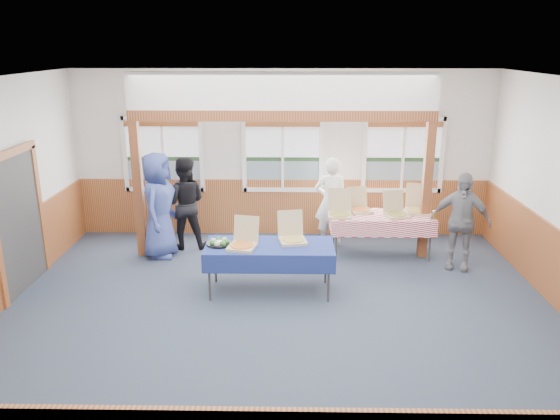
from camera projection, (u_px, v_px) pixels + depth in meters
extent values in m
plane|color=#2A3244|center=(279.00, 316.00, 7.60)|extent=(8.00, 8.00, 0.00)
plane|color=white|center=(279.00, 81.00, 6.67)|extent=(8.00, 8.00, 0.00)
plane|color=silver|center=(283.00, 154.00, 10.48)|extent=(8.00, 0.00, 8.00)
plane|color=silver|center=(270.00, 350.00, 3.79)|extent=(8.00, 0.00, 8.00)
cube|color=brown|center=(283.00, 207.00, 10.76)|extent=(7.98, 0.05, 1.10)
cube|color=#353535|center=(18.00, 223.00, 8.22)|extent=(0.06, 1.30, 2.10)
cube|color=white|center=(165.00, 189.00, 10.66)|extent=(1.52, 0.05, 0.08)
cube|color=white|center=(161.00, 118.00, 10.26)|extent=(1.52, 0.05, 0.08)
cube|color=white|center=(125.00, 154.00, 10.47)|extent=(0.08, 0.05, 1.46)
cube|color=white|center=(201.00, 155.00, 10.45)|extent=(0.08, 0.05, 1.46)
cube|color=white|center=(163.00, 154.00, 10.46)|extent=(0.05, 0.05, 1.30)
cube|color=slate|center=(165.00, 174.00, 10.61)|extent=(1.40, 0.02, 0.52)
cube|color=#1D3B1D|center=(164.00, 159.00, 10.53)|extent=(1.40, 0.02, 0.08)
cube|color=silver|center=(162.00, 139.00, 10.41)|extent=(1.40, 0.02, 0.70)
cube|color=brown|center=(161.00, 124.00, 10.27)|extent=(1.40, 0.07, 0.10)
cube|color=white|center=(283.00, 190.00, 10.63)|extent=(1.52, 0.05, 0.08)
cube|color=white|center=(283.00, 119.00, 10.22)|extent=(1.52, 0.05, 0.08)
cube|color=white|center=(244.00, 155.00, 10.44)|extent=(0.08, 0.05, 1.46)
cube|color=white|center=(321.00, 155.00, 10.41)|extent=(0.08, 0.05, 1.46)
cube|color=white|center=(283.00, 155.00, 10.42)|extent=(0.05, 0.05, 1.30)
cube|color=slate|center=(283.00, 174.00, 10.58)|extent=(1.40, 0.02, 0.52)
cube|color=#1D3B1D|center=(283.00, 159.00, 10.49)|extent=(1.40, 0.02, 0.08)
cube|color=silver|center=(283.00, 139.00, 10.37)|extent=(1.40, 0.02, 0.70)
cube|color=brown|center=(283.00, 124.00, 10.23)|extent=(1.40, 0.07, 0.10)
cube|color=white|center=(401.00, 190.00, 10.59)|extent=(1.52, 0.05, 0.08)
cube|color=white|center=(406.00, 119.00, 10.18)|extent=(1.52, 0.05, 0.08)
cube|color=white|center=(364.00, 155.00, 10.40)|extent=(0.08, 0.05, 1.46)
cube|color=white|center=(442.00, 155.00, 10.37)|extent=(0.08, 0.05, 1.46)
cube|color=white|center=(403.00, 155.00, 10.39)|extent=(0.05, 0.05, 1.30)
cube|color=slate|center=(402.00, 175.00, 10.54)|extent=(1.40, 0.02, 0.52)
cube|color=#1D3B1D|center=(403.00, 159.00, 10.45)|extent=(1.40, 0.02, 0.08)
cube|color=silver|center=(404.00, 139.00, 10.34)|extent=(1.40, 0.02, 0.70)
cube|color=brown|center=(406.00, 124.00, 10.19)|extent=(1.40, 0.07, 0.10)
cube|color=#612F15|center=(138.00, 190.00, 9.49)|extent=(0.15, 0.15, 2.40)
cube|color=#612F15|center=(426.00, 191.00, 9.41)|extent=(0.15, 0.15, 2.40)
cube|color=#612F15|center=(282.00, 116.00, 9.07)|extent=(5.15, 0.18, 0.18)
cylinder|color=#353535|center=(209.00, 278.00, 7.96)|extent=(0.04, 0.04, 0.73)
cylinder|color=#353535|center=(215.00, 261.00, 8.59)|extent=(0.04, 0.04, 0.73)
cylinder|color=#353535|center=(329.00, 278.00, 7.93)|extent=(0.04, 0.04, 0.73)
cylinder|color=#353535|center=(326.00, 261.00, 8.56)|extent=(0.04, 0.04, 0.73)
cube|color=#353535|center=(270.00, 246.00, 8.15)|extent=(1.88, 0.81, 0.03)
cube|color=navy|center=(270.00, 245.00, 8.15)|extent=(1.94, 0.88, 0.01)
cube|color=navy|center=(269.00, 265.00, 7.79)|extent=(1.92, 0.05, 0.28)
cube|color=navy|center=(271.00, 244.00, 8.59)|extent=(1.92, 0.05, 0.28)
cylinder|color=#353535|center=(336.00, 241.00, 9.43)|extent=(0.04, 0.04, 0.73)
cylinder|color=#353535|center=(333.00, 230.00, 10.01)|extent=(0.04, 0.04, 0.73)
cylinder|color=#353535|center=(430.00, 242.00, 9.41)|extent=(0.04, 0.04, 0.73)
cylinder|color=#353535|center=(422.00, 230.00, 9.99)|extent=(0.04, 0.04, 0.73)
cube|color=#353535|center=(381.00, 216.00, 9.60)|extent=(1.82, 0.94, 0.03)
cube|color=red|center=(381.00, 215.00, 9.60)|extent=(1.89, 1.01, 0.01)
cube|color=red|center=(385.00, 230.00, 9.26)|extent=(1.79, 0.24, 0.28)
cube|color=red|center=(378.00, 216.00, 10.01)|extent=(1.79, 0.24, 0.28)
cube|color=tan|center=(242.00, 247.00, 8.00)|extent=(0.46, 0.46, 0.04)
cylinder|color=orange|center=(242.00, 245.00, 7.99)|extent=(0.40, 0.40, 0.01)
cube|color=tan|center=(246.00, 228.00, 8.16)|extent=(0.40, 0.17, 0.38)
cube|color=tan|center=(293.00, 241.00, 8.25)|extent=(0.46, 0.46, 0.04)
cylinder|color=#D0C760|center=(293.00, 239.00, 8.24)|extent=(0.40, 0.40, 0.01)
cube|color=tan|center=(290.00, 223.00, 8.41)|extent=(0.40, 0.16, 0.39)
cube|color=tan|center=(340.00, 215.00, 9.47)|extent=(0.42, 0.42, 0.05)
cylinder|color=gold|center=(340.00, 214.00, 9.46)|extent=(0.37, 0.37, 0.01)
cube|color=tan|center=(340.00, 199.00, 9.63)|extent=(0.41, 0.12, 0.39)
cube|color=tan|center=(361.00, 211.00, 9.74)|extent=(0.44, 0.44, 0.04)
cylinder|color=orange|center=(361.00, 209.00, 9.73)|extent=(0.39, 0.39, 0.01)
cube|color=tan|center=(357.00, 196.00, 9.89)|extent=(0.38, 0.17, 0.37)
cube|color=tan|center=(397.00, 215.00, 9.47)|extent=(0.44, 0.44, 0.04)
cylinder|color=gold|center=(397.00, 214.00, 9.46)|extent=(0.38, 0.38, 0.01)
cube|color=tan|center=(393.00, 201.00, 9.62)|extent=(0.38, 0.16, 0.37)
cube|color=tan|center=(417.00, 212.00, 9.67)|extent=(0.51, 0.51, 0.05)
cylinder|color=#D0C760|center=(417.00, 210.00, 9.66)|extent=(0.44, 0.44, 0.01)
cube|color=tan|center=(418.00, 195.00, 9.85)|extent=(0.44, 0.18, 0.42)
cylinder|color=black|center=(219.00, 244.00, 8.15)|extent=(0.39, 0.39, 0.03)
cylinder|color=white|center=(219.00, 242.00, 8.15)|extent=(0.09, 0.09, 0.04)
sphere|color=#31732C|center=(227.00, 242.00, 8.14)|extent=(0.09, 0.09, 0.09)
sphere|color=#B8B5A6|center=(224.00, 240.00, 8.22)|extent=(0.09, 0.09, 0.09)
sphere|color=#31732C|center=(219.00, 239.00, 8.25)|extent=(0.09, 0.09, 0.09)
sphere|color=#B8B5A6|center=(213.00, 241.00, 8.19)|extent=(0.09, 0.09, 0.09)
sphere|color=#31732C|center=(213.00, 243.00, 8.10)|extent=(0.09, 0.09, 0.09)
sphere|color=#B8B5A6|center=(217.00, 244.00, 8.05)|extent=(0.09, 0.09, 0.09)
sphere|color=#31732C|center=(223.00, 244.00, 8.07)|extent=(0.09, 0.09, 0.09)
cylinder|color=#986819|center=(434.00, 215.00, 9.32)|extent=(0.07, 0.07, 0.15)
imported|color=white|center=(331.00, 202.00, 10.09)|extent=(0.61, 0.41, 1.67)
imported|color=black|center=(184.00, 203.00, 9.95)|extent=(0.87, 0.70, 1.70)
imported|color=#39488F|center=(158.00, 205.00, 9.51)|extent=(0.69, 0.97, 1.88)
imported|color=gray|center=(460.00, 221.00, 9.02)|extent=(1.05, 0.72, 1.65)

